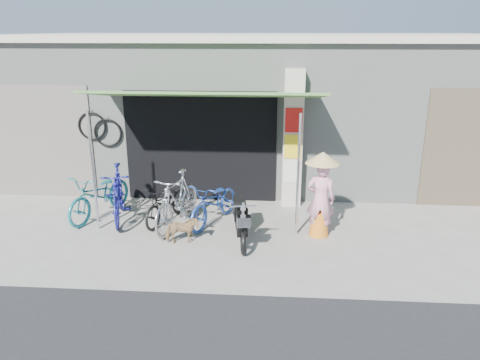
# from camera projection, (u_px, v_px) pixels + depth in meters

# --- Properties ---
(ground) EXTENTS (80.00, 80.00, 0.00)m
(ground) POSITION_uv_depth(u_px,v_px,m) (247.00, 250.00, 8.38)
(ground) COLOR gray
(ground) RESTS_ON ground
(bicycle_shop) EXTENTS (12.30, 5.30, 3.66)m
(bicycle_shop) POSITION_uv_depth(u_px,v_px,m) (258.00, 104.00, 12.65)
(bicycle_shop) COLOR #939891
(bicycle_shop) RESTS_ON ground
(shop_pillar) EXTENTS (0.42, 0.44, 3.00)m
(shop_pillar) POSITION_uv_depth(u_px,v_px,m) (293.00, 139.00, 10.18)
(shop_pillar) COLOR beige
(shop_pillar) RESTS_ON ground
(awning) EXTENTS (4.60, 1.88, 2.72)m
(awning) POSITION_uv_depth(u_px,v_px,m) (207.00, 96.00, 9.21)
(awning) COLOR #426F32
(awning) RESTS_ON ground
(neighbour_left) EXTENTS (2.60, 0.06, 2.60)m
(neighbour_left) POSITION_uv_depth(u_px,v_px,m) (37.00, 142.00, 10.77)
(neighbour_left) COLOR #6B665B
(neighbour_left) RESTS_ON ground
(bike_teal) EXTENTS (1.23, 1.97, 0.98)m
(bike_teal) POSITION_uv_depth(u_px,v_px,m) (100.00, 195.00, 9.74)
(bike_teal) COLOR #1C757E
(bike_teal) RESTS_ON ground
(bike_blue) EXTENTS (0.98, 1.95, 1.13)m
(bike_blue) POSITION_uv_depth(u_px,v_px,m) (118.00, 194.00, 9.57)
(bike_blue) COLOR navy
(bike_blue) RESTS_ON ground
(bike_black) EXTENTS (0.98, 1.60, 0.80)m
(bike_black) POSITION_uv_depth(u_px,v_px,m) (167.00, 203.00, 9.53)
(bike_black) COLOR black
(bike_black) RESTS_ON ground
(bike_silver) EXTENTS (0.98, 1.95, 1.13)m
(bike_silver) POSITION_uv_depth(u_px,v_px,m) (177.00, 200.00, 9.22)
(bike_silver) COLOR silver
(bike_silver) RESTS_ON ground
(bike_navy) EXTENTS (1.23, 1.80, 0.89)m
(bike_navy) POSITION_uv_depth(u_px,v_px,m) (214.00, 202.00, 9.43)
(bike_navy) COLOR #214397
(bike_navy) RESTS_ON ground
(street_dog) EXTENTS (0.66, 0.41, 0.52)m
(street_dog) POSITION_uv_depth(u_px,v_px,m) (182.00, 230.00, 8.57)
(street_dog) COLOR #A48656
(street_dog) RESTS_ON ground
(moped) EXTENTS (0.50, 1.61, 0.91)m
(moped) POSITION_uv_depth(u_px,v_px,m) (241.00, 219.00, 8.69)
(moped) COLOR black
(moped) RESTS_ON ground
(nun) EXTENTS (0.64, 0.64, 1.65)m
(nun) POSITION_uv_depth(u_px,v_px,m) (321.00, 195.00, 8.75)
(nun) COLOR #CF8C9F
(nun) RESTS_ON ground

